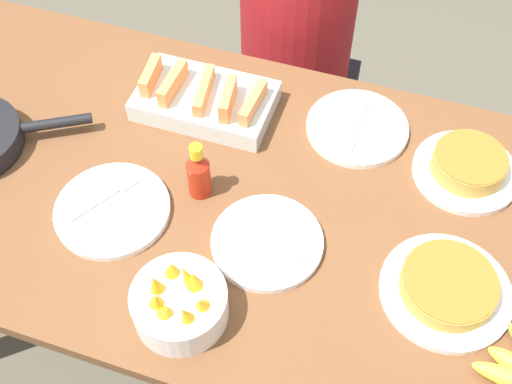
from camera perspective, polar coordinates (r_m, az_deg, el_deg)
ground_plane at (r=2.03m, az=0.00°, el=-13.62°), size 14.00×14.00×0.00m
dining_table at (r=1.43m, az=0.00°, el=-3.04°), size 1.87×0.84×0.77m
melon_tray at (r=1.51m, az=-4.59°, el=8.22°), size 0.31×0.19×0.10m
frittata_plate_center at (r=1.45m, az=18.28°, el=2.14°), size 0.23×0.23×0.06m
frittata_plate_side at (r=1.27m, az=16.63°, el=-8.14°), size 0.25×0.25×0.05m
empty_plate_near_front at (r=1.29m, az=1.01°, el=-4.46°), size 0.23×0.23×0.02m
empty_plate_far_right at (r=1.36m, az=-12.65°, el=-1.55°), size 0.24×0.24×0.02m
empty_plate_mid_edge at (r=1.49m, az=8.98°, el=5.66°), size 0.23×0.23×0.02m
fruit_bowl_mango at (r=1.19m, az=-6.82°, el=-9.75°), size 0.18×0.18×0.13m
hot_sauce_bottle at (r=1.32m, az=-5.14°, el=1.72°), size 0.05×0.05×0.14m
person_figure at (r=1.97m, az=3.38°, el=10.01°), size 0.35×0.35×1.25m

